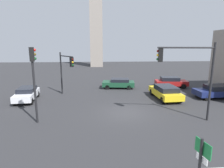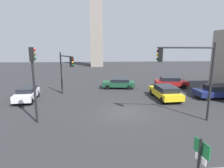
% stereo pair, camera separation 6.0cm
% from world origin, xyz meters
% --- Properties ---
extents(ground_plane, '(91.83, 91.83, 0.00)m').
position_xyz_m(ground_plane, '(0.00, 0.00, 0.00)').
color(ground_plane, '#2D2D30').
extents(direction_sign, '(0.19, 0.75, 2.66)m').
position_xyz_m(direction_sign, '(1.15, -10.01, 1.80)').
color(direction_sign, black).
rests_on(direction_sign, ground_plane).
extents(traffic_light_0, '(1.83, 2.31, 4.86)m').
position_xyz_m(traffic_light_0, '(-5.82, 5.75, 3.36)').
color(traffic_light_0, black).
rests_on(traffic_light_0, ground_plane).
extents(traffic_light_1, '(4.14, 0.87, 5.94)m').
position_xyz_m(traffic_light_1, '(4.33, -1.81, 4.18)').
color(traffic_light_1, black).
rests_on(traffic_light_1, ground_plane).
extents(traffic_light_2, '(0.49, 0.42, 5.61)m').
position_xyz_m(traffic_light_2, '(-6.91, -1.66, 3.88)').
color(traffic_light_2, black).
rests_on(traffic_light_2, ground_plane).
extents(car_0, '(2.40, 4.87, 1.46)m').
position_xyz_m(car_0, '(4.81, 3.85, 0.78)').
color(car_0, yellow).
rests_on(car_0, ground_plane).
extents(car_1, '(2.09, 4.16, 1.38)m').
position_xyz_m(car_1, '(-9.74, 4.18, 0.74)').
color(car_1, silver).
rests_on(car_1, ground_plane).
extents(car_2, '(4.33, 2.33, 1.27)m').
position_xyz_m(car_2, '(0.35, 9.16, 0.69)').
color(car_2, '#19472D').
rests_on(car_2, ground_plane).
extents(car_3, '(4.32, 2.24, 1.43)m').
position_xyz_m(car_3, '(7.38, 9.08, 0.76)').
color(car_3, maroon).
rests_on(car_3, ground_plane).
extents(car_4, '(4.67, 2.28, 1.41)m').
position_xyz_m(car_4, '(10.56, 3.86, 0.75)').
color(car_4, navy).
rests_on(car_4, ground_plane).
extents(skyline_tower, '(3.08, 3.08, 25.78)m').
position_xyz_m(skyline_tower, '(-2.79, 33.92, 12.89)').
color(skyline_tower, gray).
rests_on(skyline_tower, ground_plane).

